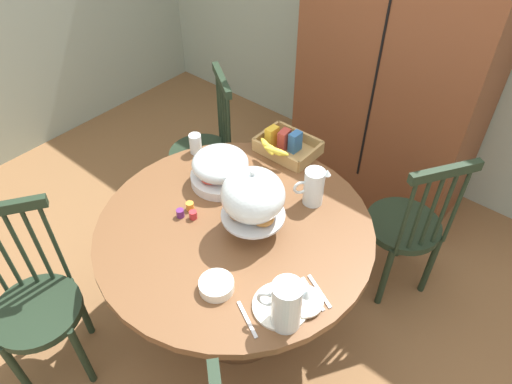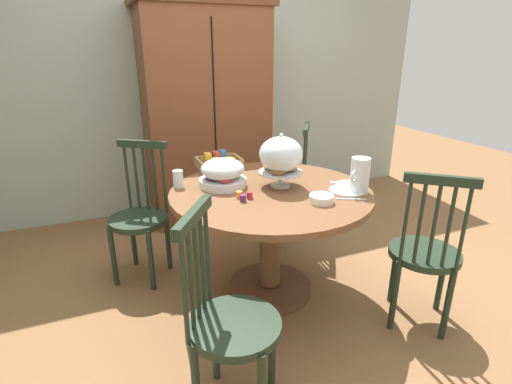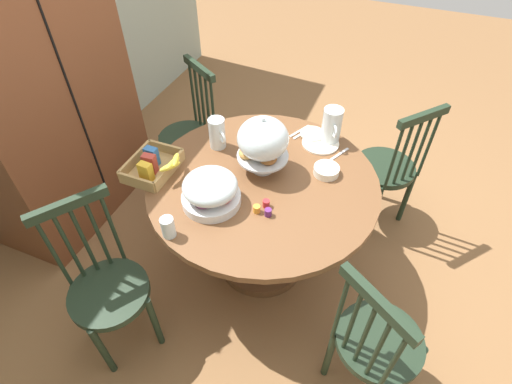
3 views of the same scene
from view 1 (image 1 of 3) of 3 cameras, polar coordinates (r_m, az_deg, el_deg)
ground_plane at (r=2.65m, az=-0.76°, el=-16.77°), size 10.00×10.00×0.00m
wooden_armoire at (r=3.00m, az=17.05°, el=15.12°), size 1.18×0.60×1.96m
dining_table at (r=2.27m, az=-2.47°, el=-7.59°), size 1.26×1.26×0.74m
windsor_chair_near_window at (r=3.00m, az=-6.24°, el=4.68°), size 0.46×0.46×0.97m
windsor_chair_by_cabinet at (r=2.41m, az=-25.02°, el=-12.51°), size 0.46×0.46×0.97m
windsor_chair_far_side at (r=2.62m, az=17.70°, el=-4.17°), size 0.46×0.46×0.97m
pastry_stand_with_dome at (r=1.96m, az=-0.37°, el=-0.64°), size 0.28×0.28×0.34m
fruit_platter_covered at (r=2.29m, az=-4.34°, el=2.90°), size 0.30×0.30×0.18m
orange_juice_pitcher at (r=1.73m, az=3.69°, el=-13.69°), size 0.19×0.11×0.22m
milk_pitcher at (r=2.19m, az=6.99°, el=0.45°), size 0.12×0.16×0.19m
cereal_basket at (r=2.50m, az=3.51°, el=5.70°), size 0.32×0.30×0.12m
china_plate_large at (r=1.85m, az=3.02°, el=-13.62°), size 0.22×0.22×0.01m
china_plate_small at (r=1.85m, az=5.83°, el=-13.04°), size 0.15×0.15×0.01m
cereal_bowl at (r=1.88m, az=-4.82°, el=-11.25°), size 0.14×0.14×0.04m
drinking_glass at (r=2.51m, az=-7.36°, el=5.83°), size 0.06×0.06×0.11m
jam_jar_strawberry at (r=2.15m, az=-7.65°, el=-2.77°), size 0.04×0.04×0.04m
jam_jar_apricot at (r=2.20m, az=-8.03°, el=-1.71°), size 0.04×0.04×0.04m
jam_jar_grape at (r=2.17m, az=-9.18°, el=-2.55°), size 0.04×0.04×0.04m
table_knife at (r=1.89m, az=6.90°, el=-12.16°), size 0.16×0.09×0.01m
dinner_fork at (r=1.90m, az=7.70°, el=-11.83°), size 0.16×0.09×0.01m
soup_spoon at (r=1.82m, az=-1.09°, el=-15.19°), size 0.16×0.09×0.01m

